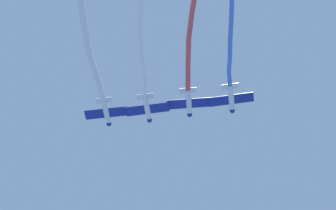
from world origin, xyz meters
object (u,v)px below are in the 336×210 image
(airplane_lead, at_px, (231,99))
(airplane_right_wing, at_px, (147,109))
(airplane_slot, at_px, (106,112))
(airplane_left_wing, at_px, (189,103))

(airplane_lead, bearing_deg, airplane_right_wing, 90.89)
(airplane_slot, bearing_deg, airplane_lead, -90.63)
(airplane_right_wing, bearing_deg, airplane_slot, 90.68)
(airplane_left_wing, relative_size, airplane_right_wing, 0.97)
(airplane_left_wing, xyz_separation_m, airplane_slot, (7.30, -10.06, 0.00))
(airplane_lead, bearing_deg, airplane_slot, 90.89)
(airplane_lead, bearing_deg, airplane_left_wing, 90.89)
(airplane_right_wing, distance_m, airplane_slot, 6.23)
(airplane_lead, xyz_separation_m, airplane_slot, (10.96, -15.10, 0.30))
(airplane_lead, height_order, airplane_left_wing, airplane_left_wing)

